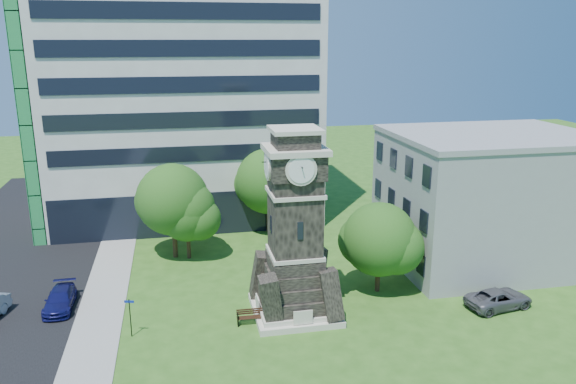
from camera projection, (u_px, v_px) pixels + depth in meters
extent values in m
plane|color=#2D5819|center=(254.00, 332.00, 34.41)|extent=(160.00, 160.00, 0.00)
cube|color=gray|center=(102.00, 309.00, 37.29)|extent=(3.00, 70.00, 0.06)
cube|color=beige|center=(295.00, 310.00, 36.82)|extent=(5.40, 5.40, 0.40)
cube|color=beige|center=(295.00, 305.00, 36.73)|extent=(4.80, 4.80, 0.30)
cube|color=black|center=(295.00, 208.00, 34.97)|extent=(3.00, 3.00, 6.40)
cube|color=beige|center=(295.00, 253.00, 35.77)|extent=(3.25, 3.25, 0.25)
cube|color=beige|center=(295.00, 192.00, 34.71)|extent=(3.25, 3.25, 0.25)
cube|color=black|center=(300.00, 231.00, 33.80)|extent=(0.35, 0.08, 1.10)
cube|color=black|center=(295.00, 164.00, 34.23)|extent=(3.30, 3.30, 1.60)
cube|color=beige|center=(295.00, 149.00, 34.00)|extent=(3.70, 3.70, 0.35)
cylinder|color=white|center=(302.00, 170.00, 32.56)|extent=(1.56, 0.06, 1.56)
cylinder|color=white|center=(266.00, 165.00, 33.89)|extent=(0.06, 1.56, 1.56)
cube|color=black|center=(295.00, 140.00, 33.84)|extent=(2.60, 2.60, 0.90)
cube|color=beige|center=(295.00, 130.00, 33.68)|extent=(3.00, 3.00, 0.25)
cube|color=silver|center=(183.00, 75.00, 54.70)|extent=(25.00, 15.00, 28.00)
cube|color=black|center=(191.00, 214.00, 51.07)|extent=(24.50, 0.80, 4.00)
cube|color=gray|center=(488.00, 200.00, 44.50)|extent=(15.00, 12.00, 10.00)
cube|color=gray|center=(494.00, 135.00, 43.13)|extent=(15.20, 12.20, 0.40)
imported|color=#11134E|center=(60.00, 300.00, 37.30)|extent=(1.75, 4.31, 1.25)
imported|color=#56565C|center=(499.00, 299.00, 37.40)|extent=(4.88, 2.85, 1.28)
cube|color=black|center=(238.00, 320.00, 35.12)|extent=(0.06, 0.48, 0.74)
cube|color=black|center=(266.00, 317.00, 35.47)|extent=(0.06, 0.48, 0.74)
cube|color=#321D11|center=(252.00, 317.00, 35.27)|extent=(1.90, 0.51, 0.04)
cube|color=#321D11|center=(251.00, 311.00, 35.41)|extent=(1.90, 0.04, 0.42)
cylinder|color=black|center=(130.00, 318.00, 33.58)|extent=(0.06, 0.06, 2.45)
cube|color=#0E169E|center=(129.00, 302.00, 33.30)|extent=(0.59, 0.04, 0.15)
cylinder|color=#332114|center=(175.00, 240.00, 45.89)|extent=(0.39, 0.39, 2.87)
sphere|color=#30671E|center=(173.00, 199.00, 44.97)|extent=(5.80, 5.80, 5.80)
sphere|color=#30671E|center=(188.00, 207.00, 44.79)|extent=(4.35, 4.35, 4.35)
sphere|color=#30671E|center=(160.00, 201.00, 45.54)|extent=(4.06, 4.06, 4.06)
cylinder|color=#332114|center=(189.00, 245.00, 45.74)|extent=(0.31, 0.31, 2.26)
sphere|color=#215218|center=(187.00, 213.00, 45.01)|extent=(4.65, 4.65, 4.65)
sphere|color=#215218|center=(199.00, 219.00, 44.87)|extent=(3.48, 3.48, 3.48)
sphere|color=#215218|center=(177.00, 214.00, 45.47)|extent=(3.25, 3.25, 3.25)
cylinder|color=#332114|center=(269.00, 217.00, 51.87)|extent=(0.40, 0.40, 2.84)
sphere|color=#33681F|center=(268.00, 181.00, 50.95)|extent=(5.99, 5.99, 5.99)
sphere|color=#33681F|center=(283.00, 188.00, 50.76)|extent=(4.49, 4.49, 4.49)
sphere|color=#33681F|center=(256.00, 183.00, 51.54)|extent=(4.20, 4.20, 4.20)
cylinder|color=#332114|center=(378.00, 276.00, 39.76)|extent=(0.34, 0.34, 2.27)
sphere|color=#285218|center=(379.00, 239.00, 39.03)|extent=(5.20, 5.20, 5.20)
sphere|color=#285218|center=(396.00, 247.00, 38.85)|extent=(3.90, 3.90, 3.90)
sphere|color=#285218|center=(364.00, 240.00, 39.53)|extent=(3.64, 3.64, 3.64)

